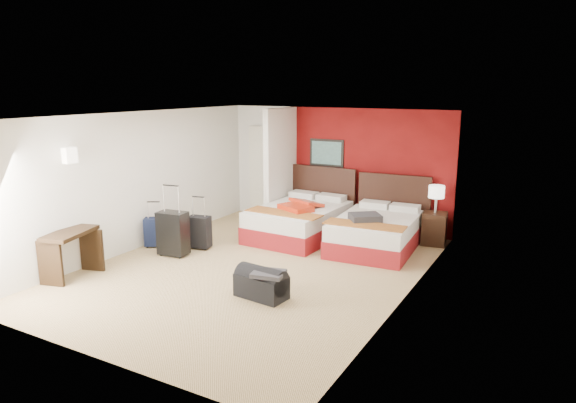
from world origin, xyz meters
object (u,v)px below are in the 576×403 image
Objects in this scene: suitcase_navy at (155,233)px; bed_right at (375,233)px; desk at (72,255)px; nightstand at (434,229)px; suitcase_black at (173,235)px; red_suitcase_open at (301,206)px; duffel_bag at (261,285)px; suitcase_charcoal at (200,233)px; table_lamp at (436,199)px; bed_left at (299,222)px.

bed_right is at bearing -3.59° from suitcase_navy.
suitcase_navy is at bearing 74.59° from desk.
nightstand is 4.84m from suitcase_black.
red_suitcase_open is (-1.48, -0.11, 0.38)m from bed_right.
nightstand is at bearing 29.73° from desk.
suitcase_black is at bearing -149.10° from bed_right.
suitcase_navy reaches higher than duffel_bag.
desk is (-0.80, -2.15, 0.09)m from suitcase_charcoal.
duffel_bag is at bearing -106.59° from bed_right.
table_lamp is at bearing 39.25° from bed_right.
bed_left is 1.98m from suitcase_charcoal.
red_suitcase_open is 2.51m from suitcase_black.
suitcase_black is 1.32× the size of suitcase_charcoal.
table_lamp reaches higher than bed_right.
table_lamp reaches higher than suitcase_black.
suitcase_black is 2.49m from duffel_bag.
suitcase_black is at bearing 166.67° from duffel_bag.
nightstand reaches higher than suitcase_navy.
duffel_bag is at bearing -120.11° from nightstand.
suitcase_black reaches higher than nightstand.
suitcase_charcoal is 0.79× the size of duffel_bag.
red_suitcase_open is 1.14× the size of suitcase_black.
bed_left is 3.58× the size of suitcase_charcoal.
suitcase_black is at bearing -117.34° from suitcase_charcoal.
red_suitcase_open is 1.42× the size of nightstand.
desk is at bearing -142.88° from nightstand.
duffel_bag is (0.93, -2.90, -0.13)m from bed_left.
suitcase_charcoal is 0.85m from suitcase_navy.
bed_left is at bearing 157.67° from red_suitcase_open.
table_lamp is at bearing 0.03° from suitcase_navy.
bed_left is at bearing 48.47° from suitcase_black.
desk reaches higher than bed_right.
red_suitcase_open is 0.96× the size of desk.
bed_right reaches higher than duffel_bag.
suitcase_charcoal is at bearing 54.51° from desk.
bed_left is 2.77m from suitcase_navy.
table_lamp reaches higher than red_suitcase_open.
red_suitcase_open is 1.66× the size of table_lamp.
desk is at bearing -122.29° from suitcase_charcoal.
bed_left reaches higher than bed_right.
suitcase_navy is (-2.15, -1.75, -0.41)m from red_suitcase_open.
nightstand is 0.80× the size of suitcase_black.
bed_right is 2.69× the size of duffel_bag.
nightstand is 5.25m from suitcase_navy.
duffel_bag is (-1.53, -3.73, -0.12)m from nightstand.
suitcase_charcoal is 0.64× the size of desk.
desk reaches higher than red_suitcase_open.
bed_left reaches higher than duffel_bag.
duffel_bag is 0.81× the size of desk.
duffel_bag is (0.83, -2.80, -0.49)m from red_suitcase_open.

